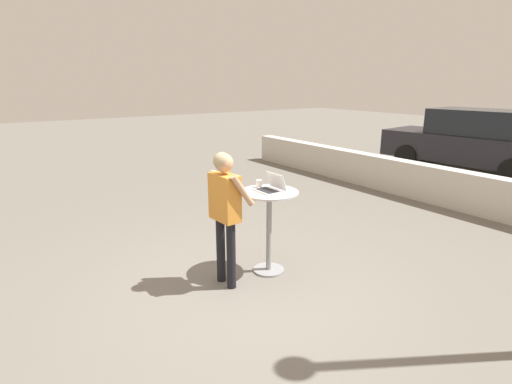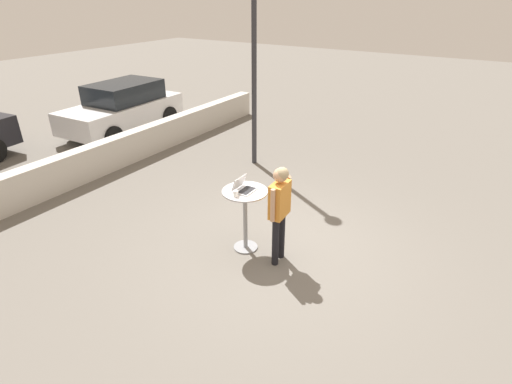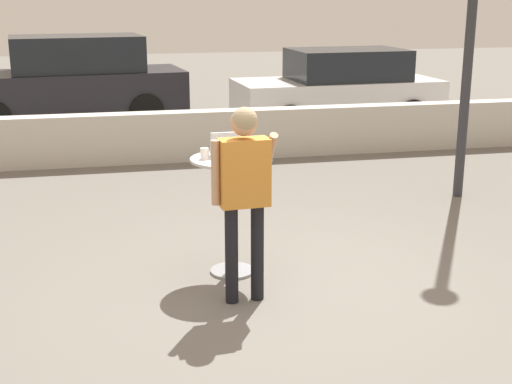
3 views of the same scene
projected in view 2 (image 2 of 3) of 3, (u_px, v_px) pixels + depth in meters
The scene contains 8 objects.
ground_plane at pixel (281, 249), 6.84m from camera, with size 50.00×50.00×0.00m, color slate.
pavement_kerb at pixel (83, 165), 9.16m from camera, with size 13.48×0.35×0.76m.
cafe_table at pixel (245, 209), 6.54m from camera, with size 0.74×0.74×1.10m.
laptop at pixel (244, 188), 6.38m from camera, with size 0.34×0.30×0.22m.
coffee_mug at pixel (236, 194), 6.19m from camera, with size 0.11×0.08×0.10m.
standing_person at pixel (280, 204), 6.09m from camera, with size 0.55×0.38×1.66m.
parked_car_further_down at pixel (123, 107), 12.23m from camera, with size 3.89×1.91×1.49m.
street_lamp at pixel (254, 26), 8.82m from camera, with size 0.32×0.32×5.20m.
Camera 2 is at (-5.02, -2.66, 3.97)m, focal length 28.00 mm.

